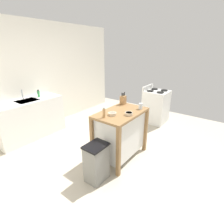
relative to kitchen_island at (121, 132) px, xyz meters
name	(u,v)px	position (x,y,z in m)	size (l,w,h in m)	color
ground_plane	(111,161)	(-0.24, 0.05, -0.51)	(6.51, 6.51, 0.00)	#BCB29E
wall_back	(30,78)	(-0.24, 2.48, 0.79)	(5.51, 0.10, 2.60)	silver
kitchen_island	(121,132)	(0.00, 0.00, 0.00)	(1.00, 0.62, 0.92)	olive
knife_block	(123,100)	(0.38, 0.21, 0.50)	(0.11, 0.09, 0.24)	#9E7042
bowl_stoneware_deep	(112,114)	(-0.22, 0.03, 0.43)	(0.14, 0.14, 0.05)	beige
bowl_ceramic_wide	(129,114)	(-0.05, -0.19, 0.43)	(0.14, 0.14, 0.05)	beige
drinking_cup	(141,106)	(0.33, -0.21, 0.46)	(0.07, 0.07, 0.11)	silver
pepper_grinder	(104,113)	(-0.39, 0.07, 0.49)	(0.04, 0.04, 0.18)	#AD7F4C
trash_bin	(97,162)	(-0.74, -0.06, -0.20)	(0.36, 0.28, 0.63)	slate
sink_counter	(30,119)	(-0.60, 2.13, -0.07)	(1.48, 0.60, 0.89)	silver
sink_faucet	(22,95)	(-0.60, 2.27, 0.48)	(0.02, 0.02, 0.22)	#B7BCC1
bottle_hand_soap	(39,94)	(-0.28, 2.15, 0.45)	(0.06, 0.06, 0.17)	green
stove	(156,106)	(1.97, 0.15, -0.06)	(0.60, 0.60, 1.01)	silver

